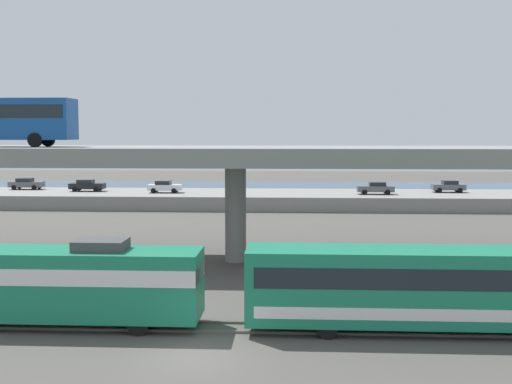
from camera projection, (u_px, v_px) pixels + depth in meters
The scene contains 13 objects.
ground_plane at pixel (194, 357), 26.79m from camera, with size 260.00×260.00×0.00m, color #4C4944.
rail_strip_near at pixel (205, 331), 30.02m from camera, with size 110.00×0.12×0.12m, color #59544C.
rail_strip_far at pixel (209, 322), 31.49m from camera, with size 110.00×0.12×0.12m, color #59544C.
train_locomotive at pixel (37, 280), 31.01m from camera, with size 15.27×3.04×4.18m.
train_coach_lead at pixel (478, 286), 29.88m from camera, with size 21.30×3.04×3.86m.
highway_overpass at pixel (235, 159), 46.00m from camera, with size 96.00×10.55×8.19m.
pier_parking_lot at pixel (260, 199), 81.39m from camera, with size 78.79×12.43×1.72m, color gray.
parked_car_0 at pixel (26, 184), 85.83m from camera, with size 4.35×1.91×1.50m.
parked_car_1 at pixel (448, 186), 81.63m from camera, with size 4.08×1.92×1.50m.
parked_car_2 at pixel (87, 185), 83.07m from camera, with size 4.40×1.88×1.50m.
parked_car_3 at pixel (376, 188), 79.04m from camera, with size 4.43×1.86×1.50m.
parked_car_4 at pixel (165, 187), 81.10m from camera, with size 4.11×1.88×1.50m.
harbor_water at pixel (267, 190), 104.34m from camera, with size 140.00×36.00×0.01m, color navy.
Camera 1 is at (3.98, -25.87, 9.22)m, focal length 45.71 mm.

